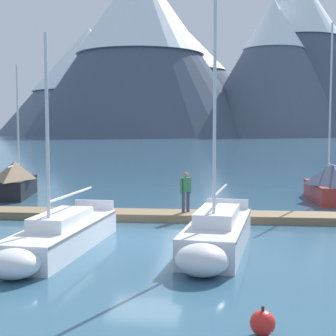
{
  "coord_description": "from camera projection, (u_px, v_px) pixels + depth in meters",
  "views": [
    {
      "loc": [
        3.07,
        -17.25,
        3.92
      ],
      "look_at": [
        0.0,
        6.0,
        2.0
      ],
      "focal_mm": 54.88,
      "sensor_mm": 36.0,
      "label": 1
    }
  ],
  "objects": [
    {
      "name": "mountain_central_massif",
      "position": [
        140.0,
        45.0,
        198.5
      ],
      "size": [
        89.18,
        89.18,
        66.38
      ],
      "color": "#424C60",
      "rests_on": "ground"
    },
    {
      "name": "ground_plane",
      "position": [
        145.0,
        239.0,
        17.77
      ],
      "size": [
        700.0,
        700.0,
        0.0
      ],
      "primitive_type": "plane",
      "color": "#335B75"
    },
    {
      "name": "mooring_buoy_channel_marker",
      "position": [
        263.0,
        323.0,
        9.61
      ],
      "size": [
        0.48,
        0.48,
        0.56
      ],
      "color": "red",
      "rests_on": "ground"
    },
    {
      "name": "mountain_shoulder_ridge",
      "position": [
        189.0,
        82.0,
        227.5
      ],
      "size": [
        85.07,
        85.07,
        45.1
      ],
      "color": "slate",
      "rests_on": "ground"
    },
    {
      "name": "person_on_dock",
      "position": [
        186.0,
        189.0,
        21.57
      ],
      "size": [
        0.44,
        0.45,
        1.69
      ],
      "color": "#384256",
      "rests_on": "dock"
    },
    {
      "name": "sailboat_second_berth",
      "position": [
        59.0,
        236.0,
        15.92
      ],
      "size": [
        2.04,
        7.01,
        6.61
      ],
      "color": "white",
      "rests_on": "ground"
    },
    {
      "name": "sailboat_nearest_berth",
      "position": [
        18.0,
        180.0,
        28.67
      ],
      "size": [
        2.53,
        6.03,
        7.34
      ],
      "color": "black",
      "rests_on": "ground"
    },
    {
      "name": "sailboat_mid_dock_starboard",
      "position": [
        329.0,
        183.0,
        27.05
      ],
      "size": [
        2.32,
        5.99,
        9.27
      ],
      "color": "#B2332D",
      "rests_on": "ground"
    },
    {
      "name": "dock",
      "position": [
        162.0,
        215.0,
        21.71
      ],
      "size": [
        22.02,
        2.29,
        0.3
      ],
      "color": "#846B4C",
      "rests_on": "ground"
    },
    {
      "name": "mountain_rear_spur",
      "position": [
        298.0,
        51.0,
        214.23
      ],
      "size": [
        82.86,
        82.86,
        67.38
      ],
      "color": "#424C60",
      "rests_on": "ground"
    },
    {
      "name": "sailboat_mid_dock_port",
      "position": [
        216.0,
        235.0,
        15.84
      ],
      "size": [
        2.24,
        6.59,
        7.93
      ],
      "color": "silver",
      "rests_on": "ground"
    },
    {
      "name": "mountain_east_summit",
      "position": [
        273.0,
        66.0,
        197.33
      ],
      "size": [
        60.87,
        60.87,
        52.47
      ],
      "color": "#4C566B",
      "rests_on": "ground"
    },
    {
      "name": "mountain_west_summit",
      "position": [
        90.0,
        78.0,
        232.69
      ],
      "size": [
        82.53,
        82.53,
        47.86
      ],
      "color": "slate",
      "rests_on": "ground"
    }
  ]
}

